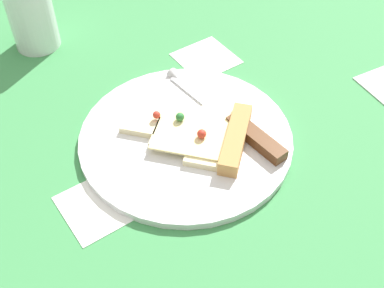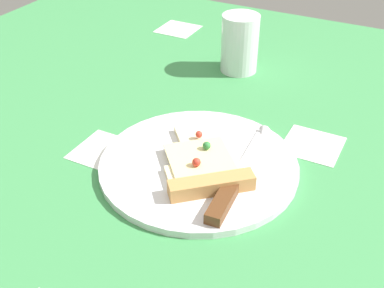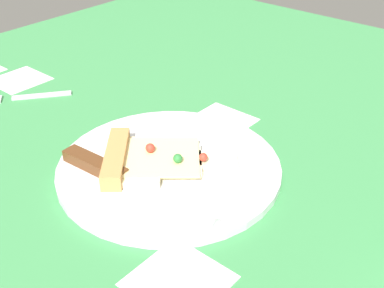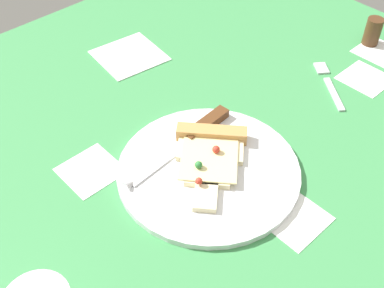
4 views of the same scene
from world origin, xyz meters
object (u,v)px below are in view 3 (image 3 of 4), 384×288
Objects in this scene: plate at (169,167)px; knife at (121,178)px; pizza_slice at (149,159)px; fork at (20,96)px.

plate is 7.24cm from knife.
pizza_slice is at bearing 131.61° from plate.
plate is 2.92cm from pizza_slice.
knife is (-5.16, -0.01, -0.19)cm from pizza_slice.
plate is at bearing 160.12° from knife.
pizza_slice is 32.25cm from fork.
knife reaches higher than plate.
knife reaches higher than fork.
fork is at bearing 91.22° from plate.
pizza_slice reaches higher than knife.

